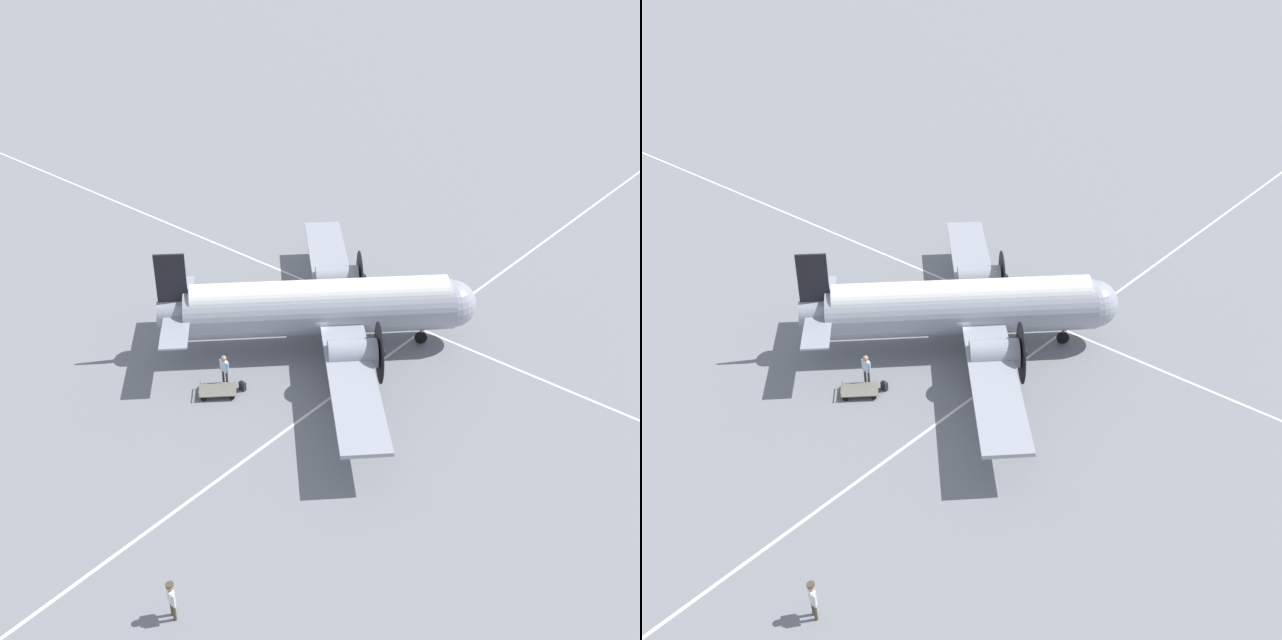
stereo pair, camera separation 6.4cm
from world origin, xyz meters
The scene contains 8 objects.
ground_plane centered at (0.00, 0.00, 0.00)m, with size 300.00×300.00×0.00m, color slate.
apron_line_eastwest centered at (0.00, -5.21, 0.00)m, with size 120.00×0.16×0.01m.
apron_line_northsouth centered at (-3.40, 0.00, 0.00)m, with size 0.16×120.00×0.01m.
airliner_main centered at (-0.34, -0.33, 2.63)m, with size 18.28×18.28×6.13m.
crew_foreground centered at (-7.45, 17.11, 1.13)m, with size 0.58×0.39×1.81m.
passenger_boarding centered at (1.50, 5.84, 1.11)m, with size 0.62×0.29×1.81m.
suitcase_near_door centered at (0.50, 5.60, 0.25)m, with size 0.37×0.20×0.53m.
baggage_cart centered at (1.19, 6.70, 0.28)m, with size 2.18×2.17×0.56m.
Camera 2 is at (-24.07, 28.30, 24.94)m, focal length 45.00 mm.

